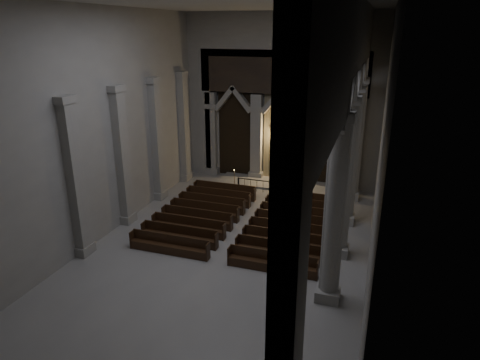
{
  "coord_description": "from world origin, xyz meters",
  "views": [
    {
      "loc": [
        6.84,
        -18.35,
        10.87
      ],
      "look_at": [
        -0.26,
        3.0,
        2.87
      ],
      "focal_mm": 32.0,
      "sensor_mm": 36.0,
      "label": 1
    }
  ],
  "objects": [
    {
      "name": "altar_rail",
      "position": [
        -0.0,
        8.7,
        0.6
      ],
      "size": [
        4.62,
        0.09,
        0.91
      ],
      "color": "black",
      "rests_on": "ground"
    },
    {
      "name": "sanctuary_wall",
      "position": [
        0.0,
        11.54,
        6.62
      ],
      "size": [
        14.0,
        0.77,
        12.0
      ],
      "color": "gray",
      "rests_on": "ground"
    },
    {
      "name": "candle_stand_right",
      "position": [
        2.79,
        8.95,
        0.37
      ],
      "size": [
        0.23,
        0.23,
        1.37
      ],
      "color": "#B27536",
      "rests_on": "ground"
    },
    {
      "name": "sanctuary_step",
      "position": [
        0.0,
        10.6,
        0.07
      ],
      "size": [
        8.5,
        2.6,
        0.15
      ],
      "primitive_type": "cube",
      "color": "gray",
      "rests_on": "ground"
    },
    {
      "name": "left_pilasters",
      "position": [
        -6.75,
        3.5,
        3.91
      ],
      "size": [
        0.6,
        13.0,
        8.03
      ],
      "color": "gray",
      "rests_on": "ground"
    },
    {
      "name": "altar",
      "position": [
        1.0,
        11.21,
        0.63
      ],
      "size": [
        1.85,
        0.74,
        0.94
      ],
      "color": "beige",
      "rests_on": "sanctuary_step"
    },
    {
      "name": "worshipper",
      "position": [
        1.21,
        6.96,
        0.56
      ],
      "size": [
        0.46,
        0.36,
        1.12
      ],
      "primitive_type": "imported",
      "rotation": [
        0.0,
        0.0,
        -0.25
      ],
      "color": "black",
      "rests_on": "ground"
    },
    {
      "name": "room",
      "position": [
        0.0,
        0.0,
        7.6
      ],
      "size": [
        24.0,
        24.1,
        12.0
      ],
      "color": "gray",
      "rests_on": "ground"
    },
    {
      "name": "right_arcade",
      "position": [
        5.5,
        1.33,
        7.83
      ],
      "size": [
        1.0,
        24.0,
        12.0
      ],
      "color": "gray",
      "rests_on": "ground"
    },
    {
      "name": "pews",
      "position": [
        0.0,
        2.97,
        0.32
      ],
      "size": [
        9.75,
        8.56,
        0.97
      ],
      "color": "black",
      "rests_on": "ground"
    },
    {
      "name": "candle_stand_left",
      "position": [
        -2.76,
        9.25,
        0.35
      ],
      "size": [
        0.22,
        0.22,
        1.28
      ],
      "color": "#B27536",
      "rests_on": "ground"
    }
  ]
}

